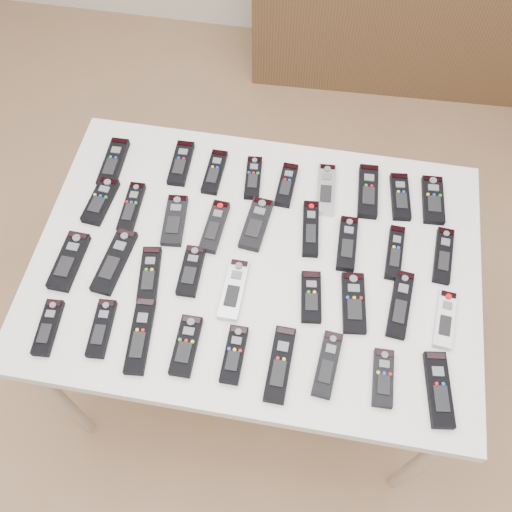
% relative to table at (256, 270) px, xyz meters
% --- Properties ---
extents(ground, '(4.00, 4.00, 0.00)m').
position_rel_table_xyz_m(ground, '(0.07, -0.04, -0.72)').
color(ground, '#9A744E').
rests_on(ground, ground).
extents(table, '(1.25, 0.88, 0.78)m').
position_rel_table_xyz_m(table, '(0.00, 0.00, 0.00)').
color(table, white).
rests_on(table, ground).
extents(sideboard, '(1.63, 0.45, 0.81)m').
position_rel_table_xyz_m(sideboard, '(0.52, 1.74, -0.32)').
color(sideboard, '#4A331D').
rests_on(sideboard, ground).
extents(remote_0, '(0.06, 0.18, 0.02)m').
position_rel_table_xyz_m(remote_0, '(-0.49, 0.26, 0.07)').
color(remote_0, black).
rests_on(remote_0, table).
extents(remote_1, '(0.06, 0.17, 0.02)m').
position_rel_table_xyz_m(remote_1, '(-0.29, 0.30, 0.07)').
color(remote_1, black).
rests_on(remote_1, table).
extents(remote_2, '(0.05, 0.16, 0.02)m').
position_rel_table_xyz_m(remote_2, '(-0.18, 0.28, 0.07)').
color(remote_2, black).
rests_on(remote_2, table).
extents(remote_3, '(0.06, 0.16, 0.02)m').
position_rel_table_xyz_m(remote_3, '(-0.06, 0.28, 0.07)').
color(remote_3, black).
rests_on(remote_3, table).
extents(remote_4, '(0.05, 0.15, 0.02)m').
position_rel_table_xyz_m(remote_4, '(0.05, 0.27, 0.07)').
color(remote_4, black).
rests_on(remote_4, table).
extents(remote_5, '(0.06, 0.18, 0.02)m').
position_rel_table_xyz_m(remote_5, '(0.17, 0.27, 0.07)').
color(remote_5, '#B7B7BC').
rests_on(remote_5, table).
extents(remote_6, '(0.07, 0.19, 0.02)m').
position_rel_table_xyz_m(remote_6, '(0.29, 0.28, 0.07)').
color(remote_6, black).
rests_on(remote_6, table).
extents(remote_7, '(0.07, 0.17, 0.02)m').
position_rel_table_xyz_m(remote_7, '(0.39, 0.28, 0.07)').
color(remote_7, black).
rests_on(remote_7, table).
extents(remote_8, '(0.07, 0.17, 0.02)m').
position_rel_table_xyz_m(remote_8, '(0.49, 0.29, 0.07)').
color(remote_8, black).
rests_on(remote_8, table).
extents(remote_9, '(0.07, 0.17, 0.02)m').
position_rel_table_xyz_m(remote_9, '(-0.49, 0.11, 0.07)').
color(remote_9, black).
rests_on(remote_9, table).
extents(remote_10, '(0.05, 0.17, 0.02)m').
position_rel_table_xyz_m(remote_10, '(-0.39, 0.11, 0.07)').
color(remote_10, black).
rests_on(remote_10, table).
extents(remote_11, '(0.08, 0.17, 0.02)m').
position_rel_table_xyz_m(remote_11, '(-0.26, 0.08, 0.07)').
color(remote_11, black).
rests_on(remote_11, table).
extents(remote_12, '(0.06, 0.17, 0.02)m').
position_rel_table_xyz_m(remote_12, '(-0.14, 0.08, 0.07)').
color(remote_12, black).
rests_on(remote_12, table).
extents(remote_13, '(0.08, 0.18, 0.02)m').
position_rel_table_xyz_m(remote_13, '(-0.02, 0.11, 0.07)').
color(remote_13, black).
rests_on(remote_13, table).
extents(remote_14, '(0.06, 0.18, 0.02)m').
position_rel_table_xyz_m(remote_14, '(0.14, 0.12, 0.07)').
color(remote_14, black).
rests_on(remote_14, table).
extents(remote_15, '(0.05, 0.17, 0.02)m').
position_rel_table_xyz_m(remote_15, '(0.25, 0.09, 0.07)').
color(remote_15, black).
rests_on(remote_15, table).
extents(remote_16, '(0.05, 0.17, 0.02)m').
position_rel_table_xyz_m(remote_16, '(0.38, 0.08, 0.07)').
color(remote_16, black).
rests_on(remote_16, table).
extents(remote_17, '(0.06, 0.18, 0.02)m').
position_rel_table_xyz_m(remote_17, '(0.52, 0.10, 0.07)').
color(remote_17, black).
rests_on(remote_17, table).
extents(remote_18, '(0.07, 0.18, 0.02)m').
position_rel_table_xyz_m(remote_18, '(-0.51, -0.10, 0.07)').
color(remote_18, black).
rests_on(remote_18, table).
extents(remote_19, '(0.08, 0.21, 0.02)m').
position_rel_table_xyz_m(remote_19, '(-0.39, -0.08, 0.07)').
color(remote_19, black).
rests_on(remote_19, table).
extents(remote_20, '(0.08, 0.18, 0.02)m').
position_rel_table_xyz_m(remote_20, '(-0.28, -0.10, 0.07)').
color(remote_20, black).
rests_on(remote_20, table).
extents(remote_21, '(0.06, 0.15, 0.02)m').
position_rel_table_xyz_m(remote_21, '(-0.17, -0.07, 0.07)').
color(remote_21, black).
rests_on(remote_21, table).
extents(remote_22, '(0.06, 0.18, 0.02)m').
position_rel_table_xyz_m(remote_22, '(-0.04, -0.11, 0.07)').
color(remote_22, '#B7B7BC').
rests_on(remote_22, table).
extents(remote_23, '(0.07, 0.15, 0.02)m').
position_rel_table_xyz_m(remote_23, '(0.17, -0.10, 0.07)').
color(remote_23, black).
rests_on(remote_23, table).
extents(remote_24, '(0.08, 0.18, 0.02)m').
position_rel_table_xyz_m(remote_24, '(0.28, -0.09, 0.07)').
color(remote_24, black).
rests_on(remote_24, table).
extents(remote_25, '(0.07, 0.20, 0.02)m').
position_rel_table_xyz_m(remote_25, '(0.40, -0.08, 0.07)').
color(remote_25, black).
rests_on(remote_25, table).
extents(remote_26, '(0.06, 0.17, 0.02)m').
position_rel_table_xyz_m(remote_26, '(0.52, -0.10, 0.07)').
color(remote_26, silver).
rests_on(remote_26, table).
extents(remote_27, '(0.06, 0.16, 0.02)m').
position_rel_table_xyz_m(remote_27, '(-0.50, -0.30, 0.07)').
color(remote_27, black).
rests_on(remote_27, table).
extents(remote_28, '(0.06, 0.16, 0.02)m').
position_rel_table_xyz_m(remote_28, '(-0.36, -0.28, 0.07)').
color(remote_28, black).
rests_on(remote_28, table).
extents(remote_29, '(0.07, 0.21, 0.02)m').
position_rel_table_xyz_m(remote_29, '(-0.26, -0.28, 0.07)').
color(remote_29, black).
rests_on(remote_29, table).
extents(remote_30, '(0.06, 0.16, 0.02)m').
position_rel_table_xyz_m(remote_30, '(-0.13, -0.29, 0.07)').
color(remote_30, black).
rests_on(remote_30, table).
extents(remote_31, '(0.05, 0.15, 0.02)m').
position_rel_table_xyz_m(remote_31, '(-0.01, -0.29, 0.07)').
color(remote_31, black).
rests_on(remote_31, table).
extents(remote_32, '(0.06, 0.20, 0.02)m').
position_rel_table_xyz_m(remote_32, '(0.11, -0.30, 0.07)').
color(remote_32, black).
rests_on(remote_32, table).
extents(remote_33, '(0.06, 0.18, 0.02)m').
position_rel_table_xyz_m(remote_33, '(0.23, -0.28, 0.07)').
color(remote_33, black).
rests_on(remote_33, table).
extents(remote_34, '(0.05, 0.15, 0.02)m').
position_rel_table_xyz_m(remote_34, '(0.37, -0.29, 0.07)').
color(remote_34, black).
rests_on(remote_34, table).
extents(remote_35, '(0.08, 0.20, 0.02)m').
position_rel_table_xyz_m(remote_35, '(0.51, -0.29, 0.07)').
color(remote_35, black).
rests_on(remote_35, table).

